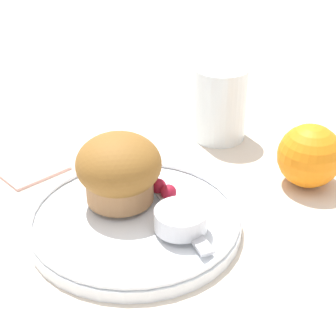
# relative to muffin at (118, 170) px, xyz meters

# --- Properties ---
(ground_plane) EXTENTS (3.00, 3.00, 0.00)m
(ground_plane) POSITION_rel_muffin_xyz_m (0.04, 0.00, -0.06)
(ground_plane) COLOR beige
(plate) EXTENTS (0.24, 0.24, 0.02)m
(plate) POSITION_rel_muffin_xyz_m (0.03, -0.01, -0.05)
(plate) COLOR white
(plate) RESTS_ON ground_plane
(muffin) EXTENTS (0.10, 0.10, 0.08)m
(muffin) POSITION_rel_muffin_xyz_m (0.00, 0.00, 0.00)
(muffin) COLOR #9E7047
(muffin) RESTS_ON plate
(cream_ramekin) EXTENTS (0.06, 0.06, 0.02)m
(cream_ramekin) POSITION_rel_muffin_xyz_m (0.09, 0.01, -0.03)
(cream_ramekin) COLOR silver
(cream_ramekin) RESTS_ON plate
(berry_pair) EXTENTS (0.04, 0.02, 0.02)m
(berry_pair) POSITION_rel_muffin_xyz_m (0.03, 0.04, -0.03)
(berry_pair) COLOR maroon
(berry_pair) RESTS_ON plate
(butter_knife) EXTENTS (0.19, 0.08, 0.00)m
(butter_knife) POSITION_rel_muffin_xyz_m (0.05, 0.04, -0.04)
(butter_knife) COLOR #B7B7BC
(butter_knife) RESTS_ON plate
(orange_fruit) EXTENTS (0.08, 0.08, 0.08)m
(orange_fruit) POSITION_rel_muffin_xyz_m (0.11, 0.21, -0.02)
(orange_fruit) COLOR orange
(orange_fruit) RESTS_ON ground_plane
(juice_glass) EXTENTS (0.08, 0.08, 0.10)m
(juice_glass) POSITION_rel_muffin_xyz_m (-0.05, 0.22, -0.01)
(juice_glass) COLOR silver
(juice_glass) RESTS_ON ground_plane
(folded_napkin) EXTENTS (0.15, 0.08, 0.01)m
(folded_napkin) POSITION_rel_muffin_xyz_m (-0.19, -0.03, -0.05)
(folded_napkin) COLOR #D19E93
(folded_napkin) RESTS_ON ground_plane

